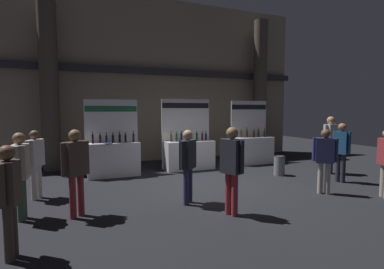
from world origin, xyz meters
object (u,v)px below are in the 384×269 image
object	(u,v)px
visitor_6	(188,160)
visitor_7	(232,162)
visitor_2	(341,148)
exhibitor_booth_1	(189,152)
visitor_3	(76,165)
exhibitor_booth_0	(113,156)
visitor_0	(325,156)
visitor_1	(330,139)
visitor_5	(20,167)
trash_bin	(279,165)
visitor_9	(9,193)
visitor_8	(35,159)
exhibitor_booth_2	(253,148)

from	to	relation	value
visitor_6	visitor_7	xyz separation A→B (m)	(0.53, -0.96, 0.07)
visitor_2	visitor_7	size ratio (longest dim) A/B	0.97
exhibitor_booth_1	visitor_3	size ratio (longest dim) A/B	1.45
exhibitor_booth_0	exhibitor_booth_1	xyz separation A→B (m)	(2.57, 0.09, -0.02)
visitor_0	visitor_7	world-z (taller)	visitor_7
visitor_1	visitor_2	world-z (taller)	visitor_1
visitor_5	trash_bin	bearing A→B (deg)	103.65
visitor_0	visitor_1	xyz separation A→B (m)	(1.98, 1.66, 0.17)
visitor_0	visitor_9	world-z (taller)	visitor_0
trash_bin	visitor_8	xyz separation A→B (m)	(-6.79, 0.12, 0.63)
visitor_5	visitor_0	bearing A→B (deg)	86.26
exhibitor_booth_0	trash_bin	xyz separation A→B (m)	(4.84, -1.90, -0.31)
visitor_0	exhibitor_booth_0	bearing A→B (deg)	1.78
visitor_0	visitor_5	xyz separation A→B (m)	(-6.57, 0.83, 0.05)
visitor_3	visitor_5	distance (m)	0.98
visitor_3	visitor_9	size ratio (longest dim) A/B	1.07
trash_bin	visitor_1	size ratio (longest dim) A/B	0.34
visitor_2	visitor_0	bearing A→B (deg)	95.88
exhibitor_booth_2	visitor_5	bearing A→B (deg)	-155.64
trash_bin	visitor_9	distance (m)	7.39
trash_bin	visitor_2	xyz separation A→B (m)	(1.03, -1.37, 0.67)
visitor_5	visitor_9	xyz separation A→B (m)	(0.09, -1.59, -0.07)
exhibitor_booth_1	visitor_0	xyz separation A→B (m)	(1.95, -4.05, 0.34)
visitor_2	visitor_7	xyz separation A→B (m)	(-4.19, -1.12, 0.06)
visitor_2	visitor_6	world-z (taller)	visitor_2
exhibitor_booth_0	visitor_8	xyz separation A→B (m)	(-1.95, -1.78, 0.32)
exhibitor_booth_1	visitor_0	world-z (taller)	exhibitor_booth_1
exhibitor_booth_0	visitor_8	size ratio (longest dim) A/B	1.50
visitor_1	visitor_5	bearing A→B (deg)	176.98
exhibitor_booth_1	visitor_0	size ratio (longest dim) A/B	1.53
trash_bin	visitor_1	distance (m)	1.89
visitor_2	exhibitor_booth_2	bearing A→B (deg)	-10.48
visitor_7	visitor_9	bearing A→B (deg)	73.92
exhibitor_booth_2	visitor_9	world-z (taller)	exhibitor_booth_2
exhibitor_booth_2	visitor_7	bearing A→B (deg)	-127.89
visitor_2	visitor_8	distance (m)	7.97
visitor_0	visitor_1	distance (m)	2.59
exhibitor_booth_0	visitor_7	size ratio (longest dim) A/B	1.38
visitor_5	visitor_8	xyz separation A→B (m)	(0.10, 1.35, -0.05)
exhibitor_booth_0	exhibitor_booth_1	size ratio (longest dim) A/B	0.98
exhibitor_booth_2	trash_bin	xyz separation A→B (m)	(-0.38, -2.06, -0.30)
exhibitor_booth_2	visitor_8	world-z (taller)	exhibitor_booth_2
visitor_7	visitor_1	bearing A→B (deg)	-87.99
exhibitor_booth_1	visitor_2	distance (m)	4.73
exhibitor_booth_1	visitor_2	bearing A→B (deg)	-45.45
visitor_6	visitor_8	xyz separation A→B (m)	(-3.10, 1.64, -0.03)
exhibitor_booth_2	visitor_2	distance (m)	3.52
exhibitor_booth_2	visitor_2	size ratio (longest dim) A/B	1.43
exhibitor_booth_1	visitor_7	distance (m)	4.58
visitor_0	visitor_2	distance (m)	1.53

